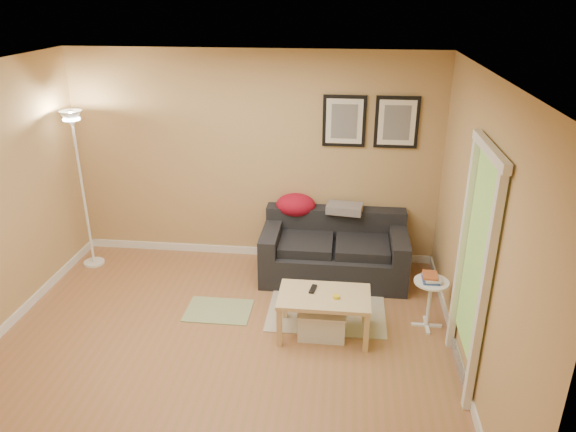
% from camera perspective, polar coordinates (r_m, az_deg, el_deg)
% --- Properties ---
extents(floor, '(4.50, 4.50, 0.00)m').
position_cam_1_polar(floor, '(5.42, -7.00, -13.58)').
color(floor, '#9F6544').
rests_on(floor, ground).
extents(ceiling, '(4.50, 4.50, 0.00)m').
position_cam_1_polar(ceiling, '(4.41, -8.66, 14.76)').
color(ceiling, white).
rests_on(ceiling, wall_back).
extents(wall_back, '(4.50, 0.00, 4.50)m').
position_cam_1_polar(wall_back, '(6.60, -3.64, 6.07)').
color(wall_back, tan).
rests_on(wall_back, ground).
extents(wall_front, '(4.50, 0.00, 4.50)m').
position_cam_1_polar(wall_front, '(3.13, -16.70, -15.67)').
color(wall_front, tan).
rests_on(wall_front, ground).
extents(wall_right, '(0.00, 4.00, 4.00)m').
position_cam_1_polar(wall_right, '(4.77, 19.55, -2.07)').
color(wall_right, tan).
rests_on(wall_right, ground).
extents(baseboard_back, '(4.50, 0.02, 0.10)m').
position_cam_1_polar(baseboard_back, '(7.06, -3.41, -3.71)').
color(baseboard_back, white).
rests_on(baseboard_back, ground).
extents(baseboard_left, '(0.02, 4.00, 0.10)m').
position_cam_1_polar(baseboard_left, '(6.25, -27.80, -10.39)').
color(baseboard_left, white).
rests_on(baseboard_left, ground).
extents(baseboard_right, '(0.02, 4.00, 0.10)m').
position_cam_1_polar(baseboard_right, '(5.39, 17.66, -14.22)').
color(baseboard_right, white).
rests_on(baseboard_right, ground).
extents(sofa, '(1.70, 0.90, 0.75)m').
position_cam_1_polar(sofa, '(6.41, 4.92, -3.40)').
color(sofa, black).
rests_on(sofa, ground).
extents(red_throw, '(0.48, 0.36, 0.28)m').
position_cam_1_polar(red_throw, '(6.58, 0.83, 1.18)').
color(red_throw, '#A80F34').
rests_on(red_throw, sofa).
extents(plaid_throw, '(0.45, 0.32, 0.10)m').
position_cam_1_polar(plaid_throw, '(6.49, 6.03, 0.81)').
color(plaid_throw, tan).
rests_on(plaid_throw, sofa).
extents(framed_print_left, '(0.50, 0.04, 0.60)m').
position_cam_1_polar(framed_print_left, '(6.35, 5.99, 9.99)').
color(framed_print_left, black).
rests_on(framed_print_left, wall_back).
extents(framed_print_right, '(0.50, 0.04, 0.60)m').
position_cam_1_polar(framed_print_right, '(6.38, 11.46, 9.71)').
color(framed_print_right, black).
rests_on(framed_print_right, wall_back).
extents(area_rug, '(1.25, 0.85, 0.01)m').
position_cam_1_polar(area_rug, '(5.88, 4.10, -10.16)').
color(area_rug, '#C1B699').
rests_on(area_rug, ground).
extents(green_runner, '(0.70, 0.50, 0.01)m').
position_cam_1_polar(green_runner, '(5.94, -7.37, -9.91)').
color(green_runner, '#668C4C').
rests_on(green_runner, ground).
extents(coffee_table, '(0.96, 0.66, 0.45)m').
position_cam_1_polar(coffee_table, '(5.44, 3.82, -10.39)').
color(coffee_table, '#DABA85').
rests_on(coffee_table, ground).
extents(remote_control, '(0.08, 0.17, 0.02)m').
position_cam_1_polar(remote_control, '(5.39, 2.66, -7.74)').
color(remote_control, black).
rests_on(remote_control, coffee_table).
extents(tape_roll, '(0.07, 0.07, 0.03)m').
position_cam_1_polar(tape_roll, '(5.27, 5.15, -8.54)').
color(tape_roll, yellow).
rests_on(tape_roll, coffee_table).
extents(storage_bin, '(0.48, 0.35, 0.29)m').
position_cam_1_polar(storage_bin, '(5.47, 3.63, -11.16)').
color(storage_bin, white).
rests_on(storage_bin, ground).
extents(side_table, '(0.35, 0.35, 0.53)m').
position_cam_1_polar(side_table, '(5.70, 14.72, -9.02)').
color(side_table, white).
rests_on(side_table, ground).
extents(book_stack, '(0.22, 0.25, 0.07)m').
position_cam_1_polar(book_stack, '(5.56, 14.90, -6.30)').
color(book_stack, navy).
rests_on(book_stack, side_table).
extents(floor_lamp, '(0.25, 0.25, 1.95)m').
position_cam_1_polar(floor_lamp, '(6.91, -20.88, 2.06)').
color(floor_lamp, white).
rests_on(floor_lamp, ground).
extents(doorway, '(0.12, 1.01, 2.13)m').
position_cam_1_polar(doorway, '(4.74, 18.89, -5.83)').
color(doorway, white).
rests_on(doorway, ground).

